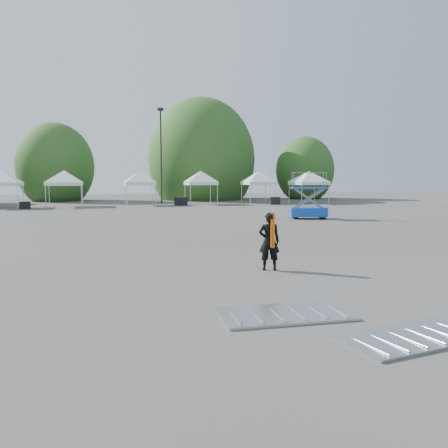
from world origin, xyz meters
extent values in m
plane|color=#474442|center=(0.00, 0.00, 0.00)|extent=(120.00, 120.00, 0.00)
cylinder|color=black|center=(3.00, 32.00, 4.75)|extent=(0.16, 0.16, 9.50)
cube|color=black|center=(3.00, 32.00, 9.65)|extent=(0.60, 0.25, 0.30)
cylinder|color=#382314|center=(-8.00, 40.00, 1.14)|extent=(0.36, 0.36, 2.27)
ellipsoid|color=#29531B|center=(-8.00, 40.00, 3.94)|extent=(4.16, 4.16, 4.78)
cylinder|color=#382314|center=(9.00, 39.00, 1.40)|extent=(0.36, 0.36, 2.80)
ellipsoid|color=#29531B|center=(9.00, 39.00, 4.85)|extent=(5.12, 5.12, 5.89)
cylinder|color=#382314|center=(22.00, 37.00, 1.05)|extent=(0.36, 0.36, 2.10)
ellipsoid|color=#29531B|center=(22.00, 37.00, 3.64)|extent=(3.84, 3.84, 4.42)
cylinder|color=silver|center=(-10.02, 26.77, 1.00)|extent=(0.06, 0.06, 2.00)
cylinder|color=silver|center=(-10.02, 29.81, 1.00)|extent=(0.06, 0.06, 2.00)
cube|color=white|center=(-11.54, 28.29, 2.08)|extent=(3.24, 3.24, 0.30)
pyramid|color=white|center=(-11.54, 28.29, 3.33)|extent=(4.58, 4.58, 1.10)
cylinder|color=silver|center=(-7.86, 27.41, 1.00)|extent=(0.06, 0.06, 2.00)
cylinder|color=silver|center=(-4.87, 27.41, 1.00)|extent=(0.06, 0.06, 2.00)
cylinder|color=silver|center=(-7.86, 30.40, 1.00)|extent=(0.06, 0.06, 2.00)
cylinder|color=silver|center=(-4.87, 30.40, 1.00)|extent=(0.06, 0.06, 2.00)
cube|color=white|center=(-6.37, 28.91, 2.08)|extent=(3.19, 3.19, 0.30)
pyramid|color=white|center=(-6.37, 28.91, 3.33)|extent=(4.51, 4.51, 1.10)
cylinder|color=silver|center=(-0.84, 27.67, 1.00)|extent=(0.06, 0.06, 2.00)
cylinder|color=silver|center=(1.79, 27.67, 1.00)|extent=(0.06, 0.06, 2.00)
cylinder|color=silver|center=(-0.84, 30.30, 1.00)|extent=(0.06, 0.06, 2.00)
cylinder|color=silver|center=(1.79, 30.30, 1.00)|extent=(0.06, 0.06, 2.00)
cube|color=white|center=(0.47, 28.99, 2.08)|extent=(2.84, 2.84, 0.30)
pyramid|color=white|center=(0.47, 28.99, 3.33)|extent=(4.01, 4.01, 1.10)
cylinder|color=silver|center=(5.14, 27.57, 1.00)|extent=(0.06, 0.06, 2.00)
cylinder|color=silver|center=(7.84, 27.57, 1.00)|extent=(0.06, 0.06, 2.00)
cylinder|color=silver|center=(5.14, 30.28, 1.00)|extent=(0.06, 0.06, 2.00)
cylinder|color=silver|center=(7.84, 30.28, 1.00)|extent=(0.06, 0.06, 2.00)
cube|color=white|center=(6.49, 28.93, 2.08)|extent=(2.90, 2.90, 0.30)
pyramid|color=white|center=(6.49, 28.93, 3.33)|extent=(4.11, 4.11, 1.10)
cylinder|color=silver|center=(11.23, 27.42, 1.00)|extent=(0.06, 0.06, 2.00)
cylinder|color=silver|center=(13.96, 27.42, 1.00)|extent=(0.06, 0.06, 2.00)
cylinder|color=silver|center=(11.23, 30.16, 1.00)|extent=(0.06, 0.06, 2.00)
cylinder|color=silver|center=(13.96, 30.16, 1.00)|extent=(0.06, 0.06, 2.00)
cube|color=white|center=(12.60, 28.79, 2.08)|extent=(2.93, 2.93, 0.30)
pyramid|color=white|center=(12.60, 28.79, 3.33)|extent=(4.15, 4.15, 1.10)
cylinder|color=silver|center=(16.11, 25.83, 1.00)|extent=(0.06, 0.06, 2.00)
cylinder|color=silver|center=(19.12, 25.83, 1.00)|extent=(0.06, 0.06, 2.00)
cylinder|color=silver|center=(16.11, 28.84, 1.00)|extent=(0.06, 0.06, 2.00)
cylinder|color=silver|center=(19.12, 28.84, 1.00)|extent=(0.06, 0.06, 2.00)
cube|color=white|center=(17.61, 27.33, 2.08)|extent=(3.21, 3.21, 0.30)
pyramid|color=white|center=(17.61, 27.33, 3.33)|extent=(4.54, 4.54, 1.10)
imported|color=black|center=(1.09, -2.44, 0.82)|extent=(0.68, 0.53, 1.65)
cube|color=#FF6805|center=(1.09, -2.60, 1.15)|extent=(0.13, 0.02, 0.99)
cube|color=#0D3BA9|center=(9.51, 11.57, 0.43)|extent=(2.55, 1.80, 0.58)
cube|color=#0D3BA9|center=(9.51, 11.57, 1.97)|extent=(2.44, 1.73, 0.10)
cylinder|color=black|center=(8.54, 11.38, 0.17)|extent=(0.37, 0.24, 0.35)
cylinder|color=black|center=(10.18, 10.85, 0.17)|extent=(0.37, 0.24, 0.35)
cylinder|color=black|center=(8.83, 12.29, 0.17)|extent=(0.37, 0.24, 0.35)
cylinder|color=black|center=(10.48, 11.76, 0.17)|extent=(0.37, 0.24, 0.35)
cube|color=#9D9FA4|center=(-0.18, -6.38, 0.03)|extent=(2.54, 1.39, 0.06)
cube|color=#9D9FA4|center=(1.28, -8.06, 0.03)|extent=(2.40, 1.40, 0.05)
cube|color=black|center=(-9.44, 26.45, 0.31)|extent=(0.95, 0.84, 0.62)
cube|color=black|center=(4.21, 27.57, 0.40)|extent=(1.22, 1.07, 0.80)
cube|color=black|center=(13.50, 26.36, 0.36)|extent=(1.13, 1.00, 0.73)
camera|label=1|loc=(-3.56, -13.80, 2.60)|focal=35.00mm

